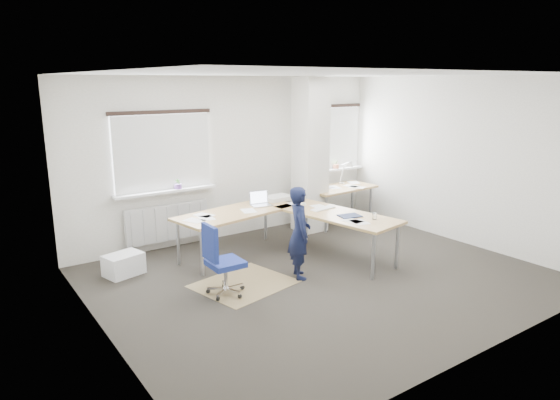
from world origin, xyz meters
TOP-DOWN VIEW (x-y plane):
  - ground at (0.00, 0.00)m, footprint 6.00×6.00m
  - room_shell at (0.18, 0.45)m, footprint 6.04×5.04m
  - floor_mat at (-1.04, 0.42)m, footprint 1.42×1.28m
  - white_crate at (-2.28, 1.70)m, footprint 0.59×0.48m
  - desk_main at (0.12, 1.00)m, footprint 2.82×2.63m
  - desk_side at (2.02, 1.93)m, footprint 1.44×0.78m
  - task_chair at (-1.43, 0.27)m, footprint 0.53×0.52m
  - person at (-0.26, 0.20)m, footprint 0.48×0.56m

SIDE VIEW (x-z plane):
  - ground at x=0.00m, z-range 0.00..0.00m
  - floor_mat at x=-1.04m, z-range 0.00..0.01m
  - white_crate at x=-2.28m, z-range 0.00..0.31m
  - task_chair at x=-1.43m, z-range -0.21..0.75m
  - person at x=-0.26m, z-range 0.00..1.31m
  - desk_side at x=2.02m, z-range 0.08..1.29m
  - desk_main at x=0.12m, z-range 0.21..1.17m
  - room_shell at x=0.18m, z-range 0.34..3.16m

